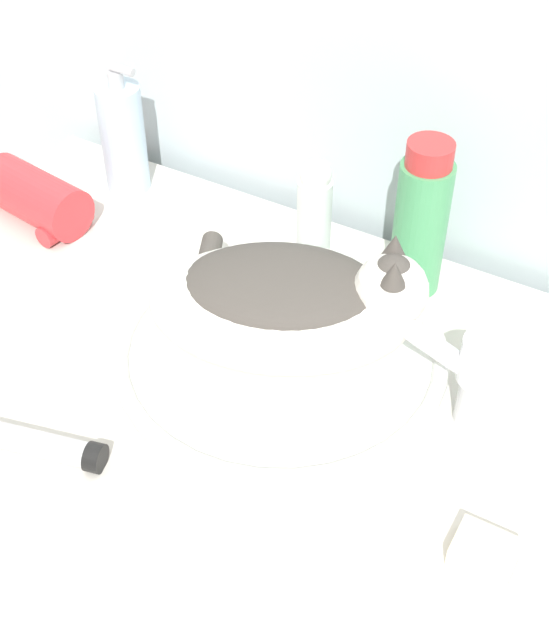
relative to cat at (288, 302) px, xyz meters
name	(u,v)px	position (x,y,z in m)	size (l,w,h in m)	color
vanity_counter	(292,556)	(0.01, 0.00, -0.52)	(1.19, 0.60, 0.82)	beige
sink_basin	(280,357)	(-0.01, 0.00, -0.09)	(0.40, 0.40, 0.05)	silver
cat	(288,302)	(0.00, 0.00, 0.00)	(0.36, 0.29, 0.15)	silver
faucet	(470,370)	(0.21, 0.04, -0.04)	(0.16, 0.07, 0.15)	silver
mouthwash_bottle	(421,221)	(0.07, 0.23, -0.01)	(0.07, 0.07, 0.22)	#4CA366
deodorant_stick	(314,207)	(-0.09, 0.23, -0.04)	(0.05, 0.05, 0.15)	silver
soap_pump_bottle	(123,137)	(-0.41, 0.23, -0.03)	(0.07, 0.07, 0.21)	silver
cream_tube	(34,443)	(-0.19, -0.25, -0.10)	(0.17, 0.07, 0.03)	silver
hair_dryer	(36,198)	(-0.47, 0.09, -0.08)	(0.19, 0.10, 0.08)	#C63338
soap_bar	(485,552)	(0.30, -0.13, -0.10)	(0.06, 0.05, 0.02)	beige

